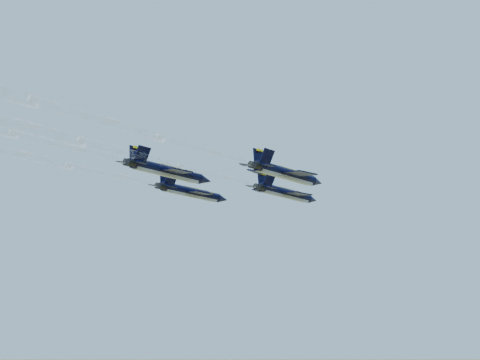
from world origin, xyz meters
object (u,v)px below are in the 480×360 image
Objects in this scene: jet_left at (193,193)px; jet_lead at (287,193)px; jet_right at (287,174)px; jet_slot at (169,172)px.

jet_lead is at bearing 48.17° from jet_left.
jet_lead and jet_right have the same top height.
jet_slot is at bearing -51.99° from jet_left.
jet_right is (8.41, -14.16, 0.00)m from jet_lead.
jet_left is (-13.97, -10.55, 0.00)m from jet_lead.
jet_left is 1.00× the size of jet_right.
jet_lead is 26.81m from jet_slot.
jet_slot is (-14.47, -11.95, 0.00)m from jet_right.
jet_left and jet_slot have the same top height.
jet_lead is 16.47m from jet_right.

